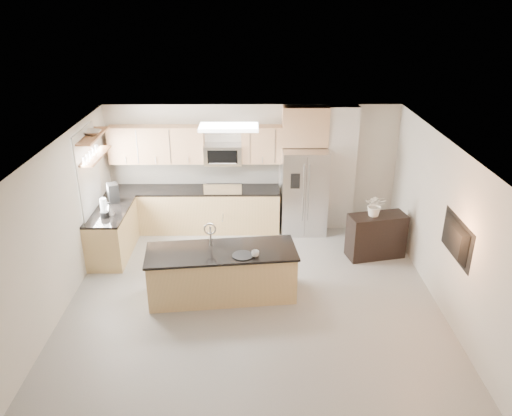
{
  "coord_description": "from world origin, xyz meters",
  "views": [
    {
      "loc": [
        0.0,
        -6.68,
        4.69
      ],
      "look_at": [
        0.06,
        1.3,
        1.2
      ],
      "focal_mm": 35.0,
      "sensor_mm": 36.0,
      "label": 1
    }
  ],
  "objects_px": {
    "microwave": "(223,154)",
    "platter": "(243,255)",
    "flower_vase": "(376,200)",
    "television": "(451,239)",
    "credenza": "(376,236)",
    "cup": "(255,254)",
    "bowl": "(92,132)",
    "kettle": "(109,209)",
    "range": "(224,209)",
    "coffee_maker": "(113,193)",
    "refrigerator": "(304,191)",
    "island": "(222,273)",
    "blender": "(104,209)"
  },
  "relations": [
    {
      "from": "platter",
      "to": "flower_vase",
      "type": "relative_size",
      "value": 0.53
    },
    {
      "from": "bowl",
      "to": "television",
      "type": "distance_m",
      "value": 6.24
    },
    {
      "from": "cup",
      "to": "bowl",
      "type": "height_order",
      "value": "bowl"
    },
    {
      "from": "range",
      "to": "microwave",
      "type": "xyz_separation_m",
      "value": [
        0.0,
        0.12,
        1.16
      ]
    },
    {
      "from": "coffee_maker",
      "to": "microwave",
      "type": "bearing_deg",
      "value": 20.33
    },
    {
      "from": "coffee_maker",
      "to": "flower_vase",
      "type": "bearing_deg",
      "value": -6.32
    },
    {
      "from": "microwave",
      "to": "platter",
      "type": "xyz_separation_m",
      "value": [
        0.44,
        -2.82,
        -0.78
      ]
    },
    {
      "from": "island",
      "to": "kettle",
      "type": "bearing_deg",
      "value": 142.89
    },
    {
      "from": "island",
      "to": "blender",
      "type": "relative_size",
      "value": 6.84
    },
    {
      "from": "platter",
      "to": "coffee_maker",
      "type": "height_order",
      "value": "coffee_maker"
    },
    {
      "from": "range",
      "to": "refrigerator",
      "type": "relative_size",
      "value": 0.64
    },
    {
      "from": "bowl",
      "to": "kettle",
      "type": "bearing_deg",
      "value": -52.13
    },
    {
      "from": "range",
      "to": "island",
      "type": "height_order",
      "value": "island"
    },
    {
      "from": "flower_vase",
      "to": "platter",
      "type": "bearing_deg",
      "value": -148.22
    },
    {
      "from": "cup",
      "to": "coffee_maker",
      "type": "xyz_separation_m",
      "value": [
        -2.73,
        2.07,
        0.2
      ]
    },
    {
      "from": "credenza",
      "to": "kettle",
      "type": "height_order",
      "value": "kettle"
    },
    {
      "from": "island",
      "to": "cup",
      "type": "bearing_deg",
      "value": -26.22
    },
    {
      "from": "credenza",
      "to": "coffee_maker",
      "type": "relative_size",
      "value": 2.92
    },
    {
      "from": "credenza",
      "to": "coffee_maker",
      "type": "xyz_separation_m",
      "value": [
        -5.03,
        0.54,
        0.67
      ]
    },
    {
      "from": "island",
      "to": "platter",
      "type": "bearing_deg",
      "value": -33.72
    },
    {
      "from": "island",
      "to": "television",
      "type": "relative_size",
      "value": 2.33
    },
    {
      "from": "microwave",
      "to": "television",
      "type": "relative_size",
      "value": 0.71
    },
    {
      "from": "refrigerator",
      "to": "bowl",
      "type": "bearing_deg",
      "value": -166.94
    },
    {
      "from": "cup",
      "to": "flower_vase",
      "type": "height_order",
      "value": "flower_vase"
    },
    {
      "from": "coffee_maker",
      "to": "island",
      "type": "bearing_deg",
      "value": -40.44
    },
    {
      "from": "platter",
      "to": "kettle",
      "type": "height_order",
      "value": "kettle"
    },
    {
      "from": "blender",
      "to": "kettle",
      "type": "height_order",
      "value": "blender"
    },
    {
      "from": "credenza",
      "to": "blender",
      "type": "relative_size",
      "value": 2.91
    },
    {
      "from": "cup",
      "to": "blender",
      "type": "relative_size",
      "value": 0.34
    },
    {
      "from": "range",
      "to": "coffee_maker",
      "type": "xyz_separation_m",
      "value": [
        -2.09,
        -0.65,
        0.62
      ]
    },
    {
      "from": "platter",
      "to": "bowl",
      "type": "height_order",
      "value": "bowl"
    },
    {
      "from": "microwave",
      "to": "cup",
      "type": "relative_size",
      "value": 6.1
    },
    {
      "from": "bowl",
      "to": "credenza",
      "type": "bearing_deg",
      "value": -2.61
    },
    {
      "from": "credenza",
      "to": "television",
      "type": "relative_size",
      "value": 0.99
    },
    {
      "from": "microwave",
      "to": "refrigerator",
      "type": "height_order",
      "value": "microwave"
    },
    {
      "from": "microwave",
      "to": "credenza",
      "type": "xyz_separation_m",
      "value": [
        2.94,
        -1.31,
        -1.2
      ]
    },
    {
      "from": "refrigerator",
      "to": "kettle",
      "type": "xyz_separation_m",
      "value": [
        -3.68,
        -1.2,
        0.13
      ]
    },
    {
      "from": "flower_vase",
      "to": "television",
      "type": "distance_m",
      "value": 2.03
    },
    {
      "from": "platter",
      "to": "credenza",
      "type": "bearing_deg",
      "value": 31.16
    },
    {
      "from": "bowl",
      "to": "television",
      "type": "relative_size",
      "value": 0.36
    },
    {
      "from": "blender",
      "to": "coffee_maker",
      "type": "relative_size",
      "value": 1.01
    },
    {
      "from": "blender",
      "to": "television",
      "type": "distance_m",
      "value": 5.86
    },
    {
      "from": "flower_vase",
      "to": "television",
      "type": "bearing_deg",
      "value": -71.3
    },
    {
      "from": "island",
      "to": "bowl",
      "type": "height_order",
      "value": "bowl"
    },
    {
      "from": "credenza",
      "to": "cup",
      "type": "distance_m",
      "value": 2.8
    },
    {
      "from": "coffee_maker",
      "to": "kettle",
      "type": "bearing_deg",
      "value": -83.24
    },
    {
      "from": "flower_vase",
      "to": "refrigerator",
      "type": "bearing_deg",
      "value": 136.12
    },
    {
      "from": "range",
      "to": "flower_vase",
      "type": "height_order",
      "value": "flower_vase"
    },
    {
      "from": "island",
      "to": "credenza",
      "type": "xyz_separation_m",
      "value": [
        2.84,
        1.33,
        0.0
      ]
    },
    {
      "from": "range",
      "to": "television",
      "type": "relative_size",
      "value": 1.06
    }
  ]
}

